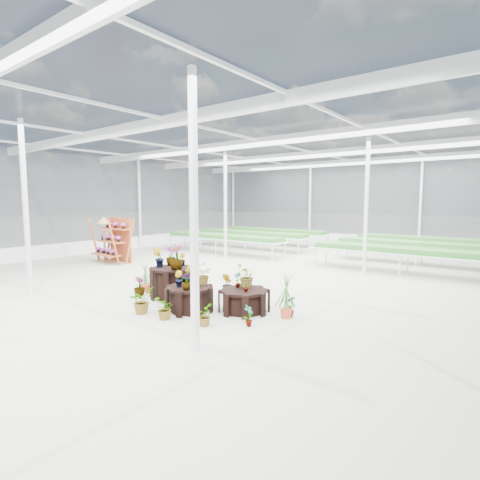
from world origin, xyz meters
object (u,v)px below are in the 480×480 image
Objects in this scene: shelf_rack at (112,240)px; plinth_tall at (173,282)px; plinth_mid at (189,299)px; plinth_low at (244,301)px; bird_table at (104,239)px.

plinth_tall is at bearing -15.03° from shelf_rack.
plinth_low is at bearing 34.99° from plinth_mid.
plinth_tall is 0.62× the size of bird_table.
plinth_mid is 1.22m from plinth_low.
plinth_tall is 1.02× the size of plinth_low.
plinth_mid is 0.59× the size of shelf_rack.
shelf_rack is at bearing 165.39° from plinth_low.
bird_table is at bearing 161.42° from plinth_tall.
plinth_tall is 6.41m from shelf_rack.
plinth_tall is 2.21m from plinth_low.
plinth_low is 0.62× the size of shelf_rack.
bird_table is (-7.51, 2.72, 0.63)m from plinth_mid.
shelf_rack is at bearing 159.53° from plinth_tall.
shelf_rack reaches higher than plinth_low.
shelf_rack is (-8.18, 2.13, 0.64)m from plinth_low.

